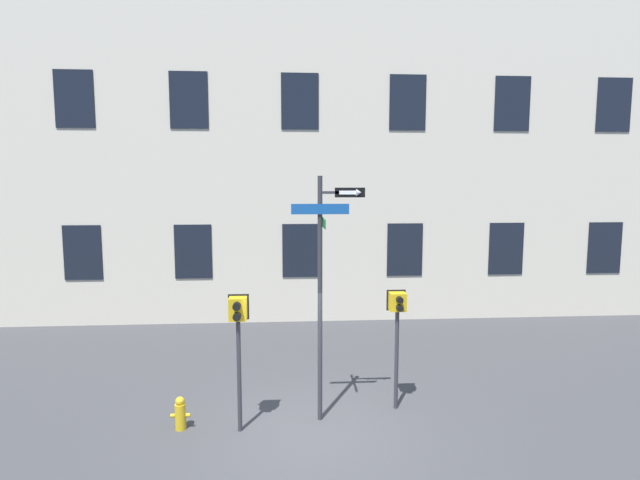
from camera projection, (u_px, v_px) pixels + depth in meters
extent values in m
plane|color=#38383A|center=(314.00, 436.00, 9.01)|extent=(60.00, 60.00, 0.00)
cube|color=beige|center=(300.00, 103.00, 15.92)|extent=(24.00, 0.60, 14.17)
cube|color=black|center=(83.00, 253.00, 15.67)|extent=(1.17, 0.03, 1.73)
cube|color=black|center=(193.00, 252.00, 15.90)|extent=(1.17, 0.03, 1.73)
cube|color=black|center=(301.00, 251.00, 16.14)|extent=(1.17, 0.03, 1.73)
cube|color=black|center=(405.00, 250.00, 16.38)|extent=(1.17, 0.03, 1.73)
cube|color=black|center=(506.00, 249.00, 16.61)|extent=(1.17, 0.03, 1.73)
cube|color=black|center=(605.00, 248.00, 16.85)|extent=(1.17, 0.03, 1.73)
cube|color=black|center=(74.00, 99.00, 15.13)|extent=(1.17, 0.03, 1.73)
cube|color=black|center=(189.00, 100.00, 15.36)|extent=(1.17, 0.03, 1.73)
cube|color=black|center=(300.00, 101.00, 15.60)|extent=(1.17, 0.03, 1.73)
cube|color=black|center=(408.00, 102.00, 15.83)|extent=(1.17, 0.03, 1.73)
cube|color=black|center=(512.00, 104.00, 16.07)|extent=(1.17, 0.03, 1.73)
cube|color=black|center=(614.00, 105.00, 16.31)|extent=(1.17, 0.03, 1.73)
cylinder|color=#2D2D33|center=(320.00, 301.00, 9.38)|extent=(0.09, 0.09, 4.68)
cube|color=#2D2D33|center=(335.00, 193.00, 9.16)|extent=(0.55, 0.05, 0.05)
cube|color=#14478C|center=(320.00, 209.00, 9.12)|extent=(1.07, 0.02, 0.19)
cube|color=#196B2D|center=(323.00, 222.00, 9.21)|extent=(0.02, 0.96, 0.17)
cube|color=black|center=(350.00, 193.00, 9.17)|extent=(0.56, 0.02, 0.18)
cube|color=white|center=(348.00, 193.00, 9.15)|extent=(0.32, 0.01, 0.07)
cone|color=white|center=(359.00, 193.00, 9.17)|extent=(0.10, 0.14, 0.14)
cylinder|color=#2D2D33|center=(239.00, 376.00, 9.08)|extent=(0.08, 0.08, 2.10)
cube|color=gold|center=(238.00, 309.00, 8.94)|extent=(0.32, 0.26, 0.41)
cube|color=black|center=(239.00, 307.00, 9.08)|extent=(0.38, 0.02, 0.47)
cylinder|color=black|center=(237.00, 306.00, 8.74)|extent=(0.14, 0.12, 0.14)
cylinder|color=black|center=(237.00, 317.00, 8.76)|extent=(0.14, 0.12, 0.14)
cylinder|color=orange|center=(237.00, 306.00, 8.79)|extent=(0.11, 0.01, 0.11)
cylinder|color=#2D2D33|center=(396.00, 360.00, 10.01)|extent=(0.08, 0.08, 2.03)
cube|color=gold|center=(398.00, 302.00, 9.87)|extent=(0.32, 0.26, 0.36)
cube|color=black|center=(396.00, 300.00, 10.01)|extent=(0.38, 0.02, 0.42)
cylinder|color=black|center=(400.00, 300.00, 9.67)|extent=(0.13, 0.12, 0.13)
cylinder|color=black|center=(400.00, 308.00, 9.69)|extent=(0.13, 0.12, 0.13)
cylinder|color=#EA4C14|center=(399.00, 299.00, 9.73)|extent=(0.10, 0.01, 0.10)
cylinder|color=gold|center=(180.00, 417.00, 9.23)|extent=(0.20, 0.20, 0.49)
sphere|color=gold|center=(180.00, 401.00, 9.19)|extent=(0.17, 0.17, 0.17)
cylinder|color=gold|center=(173.00, 416.00, 9.22)|extent=(0.08, 0.07, 0.07)
cylinder|color=gold|center=(188.00, 415.00, 9.23)|extent=(0.08, 0.07, 0.07)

